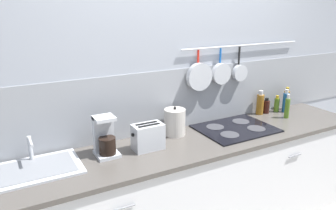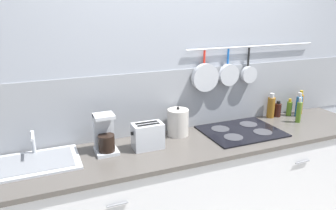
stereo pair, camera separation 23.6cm
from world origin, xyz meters
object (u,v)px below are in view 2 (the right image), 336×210
(coffee_maker, at_px, (105,136))
(bottle_cooking_wine, at_px, (300,103))
(bottle_hot_sauce, at_px, (278,110))
(toaster, at_px, (148,136))
(bottle_dish_soap, at_px, (271,107))
(bottle_vinegar, at_px, (299,106))
(bottle_sesame_oil, at_px, (289,108))
(bottle_olive_oil, at_px, (299,112))
(kettle, at_px, (178,122))

(coffee_maker, relative_size, bottle_cooking_wine, 1.24)
(bottle_hot_sauce, bearing_deg, toaster, -171.74)
(toaster, relative_size, bottle_cooking_wine, 1.04)
(bottle_dish_soap, height_order, bottle_cooking_wine, bottle_dish_soap)
(bottle_dish_soap, bearing_deg, coffee_maker, -174.75)
(toaster, height_order, bottle_hot_sauce, toaster)
(bottle_vinegar, bearing_deg, bottle_sesame_oil, 144.01)
(bottle_dish_soap, bearing_deg, bottle_hot_sauce, -4.92)
(bottle_hot_sauce, distance_m, bottle_vinegar, 0.20)
(toaster, distance_m, bottle_vinegar, 1.57)
(bottle_olive_oil, distance_m, bottle_cooking_wine, 0.27)
(bottle_sesame_oil, bearing_deg, kettle, -178.24)
(bottle_cooking_wine, bearing_deg, toaster, -173.35)
(toaster, relative_size, kettle, 0.99)
(coffee_maker, relative_size, toaster, 1.19)
(coffee_maker, relative_size, bottle_sesame_oil, 1.74)
(bottle_sesame_oil, xyz_separation_m, bottle_cooking_wine, (0.14, 0.01, 0.03))
(bottle_dish_soap, relative_size, bottle_sesame_oil, 1.44)
(bottle_dish_soap, bearing_deg, bottle_cooking_wine, -2.61)
(bottle_hot_sauce, bearing_deg, bottle_vinegar, -18.36)
(bottle_hot_sauce, xyz_separation_m, bottle_vinegar, (0.19, -0.06, 0.03))
(coffee_maker, xyz_separation_m, bottle_sesame_oil, (1.81, 0.13, -0.05))
(bottle_hot_sauce, bearing_deg, bottle_sesame_oil, -6.83)
(kettle, relative_size, bottle_cooking_wine, 1.05)
(bottle_dish_soap, bearing_deg, bottle_vinegar, -14.61)
(coffee_maker, xyz_separation_m, kettle, (0.62, 0.09, -0.01))
(kettle, height_order, bottle_dish_soap, kettle)
(coffee_maker, bearing_deg, bottle_olive_oil, -1.89)
(bottle_vinegar, bearing_deg, bottle_dish_soap, 165.39)
(bottle_cooking_wine, bearing_deg, bottle_sesame_oil, -177.42)
(coffee_maker, xyz_separation_m, bottle_dish_soap, (1.60, 0.15, -0.01))
(coffee_maker, bearing_deg, bottle_hot_sauce, 4.77)
(coffee_maker, relative_size, bottle_vinegar, 1.25)
(bottle_sesame_oil, bearing_deg, bottle_cooking_wine, 2.58)
(toaster, relative_size, bottle_hot_sauce, 1.56)
(toaster, xyz_separation_m, kettle, (0.31, 0.15, 0.01))
(bottle_olive_oil, xyz_separation_m, bottle_sesame_oil, (0.06, 0.18, -0.03))
(kettle, distance_m, bottle_dish_soap, 0.99)
(coffee_maker, relative_size, kettle, 1.18)
(coffee_maker, bearing_deg, bottle_cooking_wine, 3.88)
(coffee_maker, xyz_separation_m, bottle_vinegar, (1.87, 0.08, -0.02))
(bottle_dish_soap, distance_m, bottle_olive_oil, 0.25)
(kettle, distance_m, bottle_olive_oil, 1.14)
(bottle_sesame_oil, bearing_deg, toaster, -172.98)
(toaster, distance_m, bottle_olive_oil, 1.44)
(bottle_vinegar, xyz_separation_m, bottle_cooking_wine, (0.07, 0.05, 0.00))
(kettle, bearing_deg, toaster, -154.58)
(coffee_maker, distance_m, bottle_vinegar, 1.87)
(toaster, height_order, bottle_sesame_oil, toaster)
(bottle_olive_oil, relative_size, bottle_cooking_wine, 0.99)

